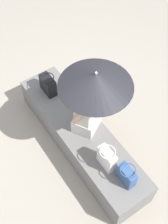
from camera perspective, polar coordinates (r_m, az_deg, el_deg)
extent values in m
plane|color=#9E9384|center=(4.37, -0.47, -6.29)|extent=(14.00, 14.00, 0.00)
cube|color=slate|center=(4.18, -0.49, -4.81)|extent=(2.34, 0.58, 0.44)
cube|color=beige|center=(3.92, 0.52, -1.77)|extent=(0.41, 0.43, 0.22)
cube|color=beige|center=(3.64, 0.56, 1.30)|extent=(0.33, 0.38, 0.48)
sphere|color=tan|center=(3.37, 0.61, 4.76)|extent=(0.20, 0.20, 0.20)
cylinder|color=tan|center=(3.51, -0.85, -0.82)|extent=(0.21, 0.16, 0.32)
cylinder|color=tan|center=(3.73, 1.90, 3.73)|extent=(0.21, 0.16, 0.32)
cylinder|color=#B7B7BC|center=(3.60, 2.00, 1.62)|extent=(0.02, 0.02, 1.02)
cone|color=black|center=(3.28, 2.21, 5.98)|extent=(0.85, 0.85, 0.19)
sphere|color=#B7B7BC|center=(3.19, 2.27, 7.29)|extent=(0.03, 0.03, 0.03)
cube|color=silver|center=(3.62, 4.27, -8.67)|extent=(0.25, 0.11, 0.30)
torus|color=silver|center=(3.47, 4.44, -7.42)|extent=(0.19, 0.19, 0.01)
cube|color=#335184|center=(3.58, 7.92, -11.63)|extent=(0.24, 0.11, 0.25)
torus|color=#335184|center=(3.45, 8.19, -10.68)|extent=(0.18, 0.18, 0.01)
cube|color=black|center=(4.29, -6.70, 5.01)|extent=(0.26, 0.13, 0.27)
torus|color=black|center=(4.17, -6.90, 6.37)|extent=(0.20, 0.20, 0.01)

